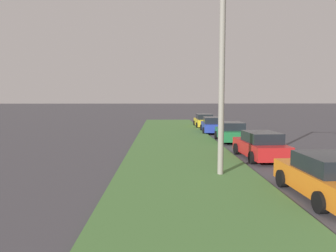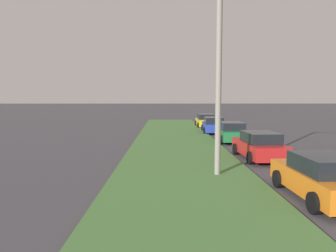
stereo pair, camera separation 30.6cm
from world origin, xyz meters
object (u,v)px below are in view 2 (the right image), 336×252
(parked_car_red, at_px, (259,146))
(parked_car_green, at_px, (231,132))
(streetlight, at_px, (228,71))
(parked_car_blue, at_px, (213,125))
(parked_car_orange, at_px, (322,178))
(parked_car_yellow, at_px, (206,121))

(parked_car_red, relative_size, parked_car_green, 1.01)
(streetlight, bearing_deg, parked_car_blue, -6.89)
(parked_car_red, relative_size, streetlight, 0.59)
(parked_car_blue, bearing_deg, parked_car_red, -174.55)
(parked_car_orange, xyz_separation_m, parked_car_blue, (19.18, 0.62, 0.00))
(parked_car_orange, distance_m, parked_car_yellow, 24.53)
(parked_car_orange, height_order, streetlight, streetlight)
(parked_car_blue, height_order, streetlight, streetlight)
(parked_car_orange, distance_m, parked_car_red, 6.78)
(parked_car_blue, relative_size, parked_car_yellow, 1.02)
(parked_car_yellow, distance_m, streetlight, 22.06)
(parked_car_blue, distance_m, parked_car_yellow, 5.34)
(streetlight, bearing_deg, parked_car_green, -12.97)
(parked_car_orange, xyz_separation_m, parked_car_yellow, (24.52, 0.66, 0.00))
(parked_car_orange, xyz_separation_m, streetlight, (2.85, 2.59, 3.67))
(parked_car_red, distance_m, parked_car_blue, 12.41)
(parked_car_red, bearing_deg, parked_car_blue, -0.35)
(parked_car_yellow, bearing_deg, parked_car_red, -177.86)
(parked_car_blue, bearing_deg, streetlight, 175.93)
(parked_car_orange, relative_size, parked_car_green, 1.00)
(parked_car_green, bearing_deg, parked_car_red, -177.44)
(parked_car_green, distance_m, parked_car_blue, 5.78)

